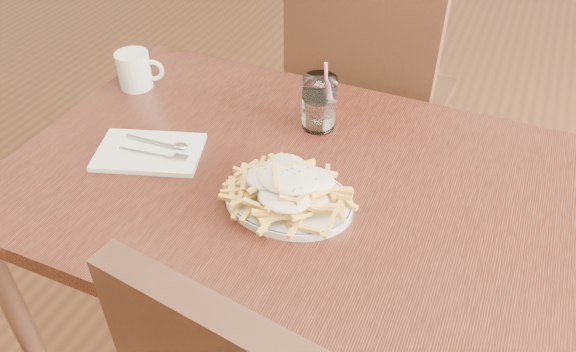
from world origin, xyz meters
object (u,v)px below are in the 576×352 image
at_px(water_glass, 319,106).
at_px(coffee_mug, 135,70).
at_px(chair_far, 367,88).
at_px(loaded_fries, 288,182).
at_px(table, 293,204).
at_px(fries_plate, 288,200).

xyz_separation_m(water_glass, coffee_mug, (-0.50, -0.02, -0.01)).
bearing_deg(chair_far, loaded_fries, -85.04).
bearing_deg(loaded_fries, coffee_mug, 154.26).
xyz_separation_m(table, water_glass, (-0.02, 0.19, 0.13)).
xyz_separation_m(chair_far, fries_plate, (0.07, -0.79, 0.19)).
distance_m(water_glass, coffee_mug, 0.50).
distance_m(chair_far, coffee_mug, 0.75).
bearing_deg(fries_plate, water_glass, 98.76).
bearing_deg(loaded_fries, chair_far, 94.96).
distance_m(chair_far, water_glass, 0.57).
relative_size(fries_plate, water_glass, 1.85).
distance_m(fries_plate, water_glass, 0.28).
bearing_deg(fries_plate, table, 106.14).
bearing_deg(coffee_mug, table, -18.97).
bearing_deg(water_glass, coffee_mug, -178.09).
bearing_deg(table, water_glass, 95.49).
height_order(table, loaded_fries, loaded_fries).
relative_size(table, coffee_mug, 10.37).
distance_m(fries_plate, loaded_fries, 0.05).
height_order(water_glass, coffee_mug, water_glass).
bearing_deg(coffee_mug, water_glass, 1.91).
height_order(table, chair_far, chair_far).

